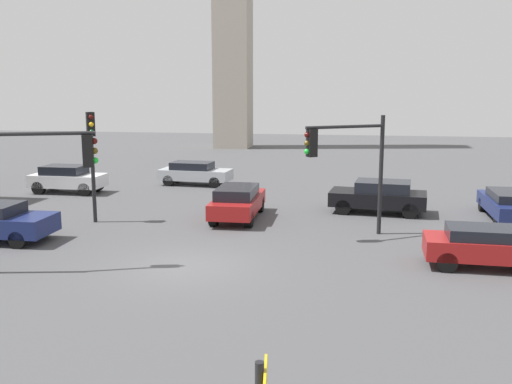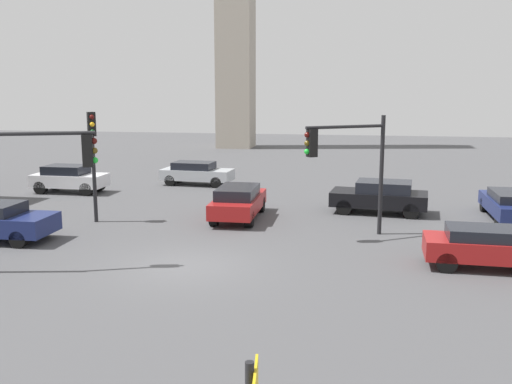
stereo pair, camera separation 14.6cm
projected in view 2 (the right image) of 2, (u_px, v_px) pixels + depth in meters
The scene contains 10 objects.
ground_plane at pixel (186, 266), 18.48m from camera, with size 107.60×107.60×0.00m, color #4C4C4F.
traffic_light_0 at pixel (93, 145), 24.05m from camera, with size 0.44×0.49×4.66m.
traffic_light_1 at pixel (346, 154), 21.40m from camera, with size 2.90×1.95×4.63m.
traffic_light_2 at pixel (40, 167), 17.60m from camera, with size 3.17×1.36×4.65m.
car_0 at pixel (238, 201), 25.06m from camera, with size 1.86×4.49×1.45m.
car_1 at pixel (196, 173), 33.90m from camera, with size 4.26×2.00×1.36m.
car_2 at pixel (380, 196), 26.22m from camera, with size 4.47×2.38×1.48m.
car_4 at pixel (69, 178), 31.39m from camera, with size 3.93×1.79×1.49m.
car_7 at pixel (512, 204), 24.85m from camera, with size 1.95×4.57×1.27m.
car_8 at pixel (488, 246), 18.15m from camera, with size 4.04×1.79×1.32m.
Camera 2 is at (5.36, -17.08, 5.64)m, focal length 40.45 mm.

